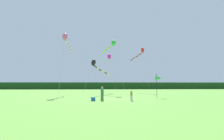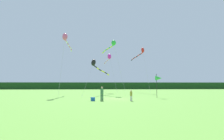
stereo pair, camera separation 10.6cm
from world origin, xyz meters
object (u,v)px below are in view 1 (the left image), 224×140
object	(u,v)px
banner_flag_pole	(159,78)
kite_magenta	(109,57)
cooler_box	(93,99)
kite_green	(113,44)
person_child	(131,95)
person_adult	(102,93)
kite_black	(96,65)
kite_rainbow	(66,38)
kite_red	(141,52)

from	to	relation	value
banner_flag_pole	kite_magenta	world-z (taller)	kite_magenta
cooler_box	kite_green	bearing A→B (deg)	76.58
person_child	kite_green	xyz separation A→B (m)	(-1.52, 12.71, 9.56)
person_adult	kite_black	xyz separation A→B (m)	(-1.27, 9.12, 4.55)
kite_rainbow	kite_black	bearing A→B (deg)	4.33
person_adult	banner_flag_pole	xyz separation A→B (m)	(8.34, 3.68, 1.91)
kite_red	kite_rainbow	world-z (taller)	kite_rainbow
kite_red	person_adult	bearing A→B (deg)	-116.94
person_adult	kite_red	bearing A→B (deg)	63.06
cooler_box	banner_flag_pole	distance (m)	10.55
kite_rainbow	cooler_box	bearing A→B (deg)	-57.92
banner_flag_pole	kite_green	xyz separation A→B (m)	(-6.38, 8.56, 7.42)
person_child	kite_black	distance (m)	11.71
kite_red	kite_magenta	world-z (taller)	kite_red
kite_red	kite_magenta	xyz separation A→B (m)	(-7.85, 1.07, -1.14)
kite_rainbow	kite_green	world-z (taller)	kite_rainbow
banner_flag_pole	kite_red	world-z (taller)	kite_red
person_adult	kite_black	distance (m)	10.27
cooler_box	kite_magenta	size ratio (longest dim) A/B	0.05
person_child	cooler_box	world-z (taller)	person_child
person_child	kite_rainbow	world-z (taller)	kite_rainbow
person_adult	kite_green	world-z (taller)	kite_green
banner_flag_pole	kite_black	bearing A→B (deg)	150.51
banner_flag_pole	kite_red	size ratio (longest dim) A/B	0.32
person_adult	kite_magenta	bearing A→B (deg)	85.79
kite_red	kite_rainbow	bearing A→B (deg)	-149.19
kite_red	kite_black	size ratio (longest dim) A/B	1.27
banner_flag_pole	kite_magenta	bearing A→B (deg)	113.88
cooler_box	kite_red	world-z (taller)	kite_red
person_child	kite_rainbow	size ratio (longest dim) A/B	0.11
kite_rainbow	person_adult	bearing A→B (deg)	-52.31
kite_black	kite_green	bearing A→B (deg)	44.16
person_adult	cooler_box	world-z (taller)	person_adult
banner_flag_pole	kite_green	size ratio (longest dim) A/B	0.32
kite_red	kite_rainbow	distance (m)	18.63
cooler_box	person_adult	bearing A→B (deg)	18.48
cooler_box	kite_green	size ratio (longest dim) A/B	0.04
kite_rainbow	banner_flag_pole	bearing A→B (deg)	-18.43
person_child	kite_magenta	world-z (taller)	kite_magenta
banner_flag_pole	kite_magenta	size ratio (longest dim) A/B	0.36
kite_magenta	kite_rainbow	bearing A→B (deg)	-127.52
person_child	cooler_box	xyz separation A→B (m)	(-4.53, 0.12, -0.49)
kite_rainbow	person_child	bearing A→B (deg)	-41.95
cooler_box	kite_black	bearing A→B (deg)	91.32
kite_rainbow	kite_magenta	distance (m)	13.45
kite_black	kite_magenta	size ratio (longest dim) A/B	0.89
kite_green	kite_black	distance (m)	6.56
cooler_box	kite_rainbow	size ratio (longest dim) A/B	0.04
kite_green	cooler_box	bearing A→B (deg)	-103.42
cooler_box	kite_magenta	xyz separation A→B (m)	(2.47, 19.66, 8.56)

